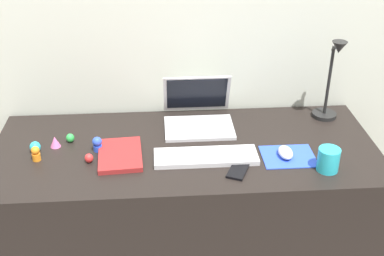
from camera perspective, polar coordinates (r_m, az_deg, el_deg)
back_wall at (r=2.39m, az=-1.30°, el=2.03°), size 2.78×0.05×1.44m
desk at (r=2.28m, az=-0.71°, el=-10.17°), size 1.58×0.66×0.74m
laptop at (r=2.22m, az=0.69°, el=1.81°), size 0.30×0.28×0.20m
keyboard at (r=1.98m, az=1.59°, el=-3.29°), size 0.41×0.13×0.02m
mousepad at (r=2.03m, az=10.92°, el=-3.20°), size 0.21×0.17×0.00m
mouse at (r=2.02m, az=10.62°, el=-2.75°), size 0.06×0.10×0.03m
cell_phone at (r=1.92m, az=5.32°, el=-4.76°), size 0.11×0.14×0.01m
desk_lamp at (r=2.28m, az=15.57°, el=5.06°), size 0.11×0.15×0.38m
notebook_pad at (r=2.01m, az=-8.21°, el=-3.06°), size 0.19×0.25×0.02m
coffee_mug at (r=1.97m, az=15.30°, el=-3.50°), size 0.08×0.08×0.09m
toy_figurine_red at (r=2.00m, az=-11.68°, el=-3.39°), size 0.03×0.03×0.04m
toy_figurine_pink at (r=2.13m, az=-15.36°, el=-1.51°), size 0.04×0.04×0.05m
toy_figurine_blue at (r=2.05m, az=-10.77°, el=-1.85°), size 0.04×0.04×0.06m
toy_figurine_orange at (r=2.06m, az=-17.40°, el=-2.79°), size 0.03×0.03×0.06m
toy_figurine_cyan at (r=2.11m, az=-17.46°, el=-2.09°), size 0.04×0.04×0.05m
toy_figurine_green at (r=2.15m, az=-13.73°, el=-1.11°), size 0.03×0.03×0.04m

